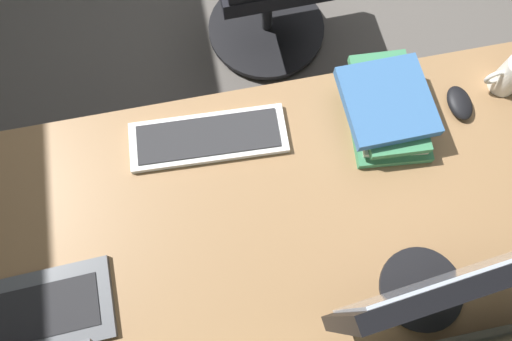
# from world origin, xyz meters

# --- Properties ---
(desk) EXTENTS (2.12, 0.74, 0.73)m
(desk) POSITION_xyz_m (0.37, 1.60, 0.67)
(desk) COLOR #936D47
(desk) RESTS_ON ground
(drawer_pedestal) EXTENTS (0.40, 0.51, 0.69)m
(drawer_pedestal) POSITION_xyz_m (0.43, 1.63, 0.35)
(drawer_pedestal) COLOR #936D47
(drawer_pedestal) RESTS_ON ground
(monitor_primary) EXTENTS (0.53, 0.20, 0.44)m
(monitor_primary) POSITION_xyz_m (0.03, 1.85, 0.99)
(monitor_primary) COLOR black
(monitor_primary) RESTS_ON desk
(laptop_leftmost) EXTENTS (0.32, 0.27, 0.19)m
(laptop_leftmost) POSITION_xyz_m (0.91, 1.78, 0.77)
(laptop_leftmost) COLOR #595B60
(laptop_leftmost) RESTS_ON desk
(keyboard_main) EXTENTS (0.43, 0.16, 0.02)m
(keyboard_main) POSITION_xyz_m (0.46, 1.37, 0.74)
(keyboard_main) COLOR silver
(keyboard_main) RESTS_ON desk
(mouse_main) EXTENTS (0.06, 0.10, 0.03)m
(mouse_main) POSITION_xyz_m (-0.23, 1.40, 0.75)
(mouse_main) COLOR black
(mouse_main) RESTS_ON desk
(book_stack_near) EXTENTS (0.24, 0.32, 0.09)m
(book_stack_near) POSITION_xyz_m (-0.02, 1.39, 0.78)
(book_stack_near) COLOR #3D8456
(book_stack_near) RESTS_ON desk
(coffee_mug) EXTENTS (0.11, 0.07, 0.11)m
(coffee_mug) POSITION_xyz_m (-0.37, 1.36, 0.78)
(coffee_mug) COLOR silver
(coffee_mug) RESTS_ON desk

